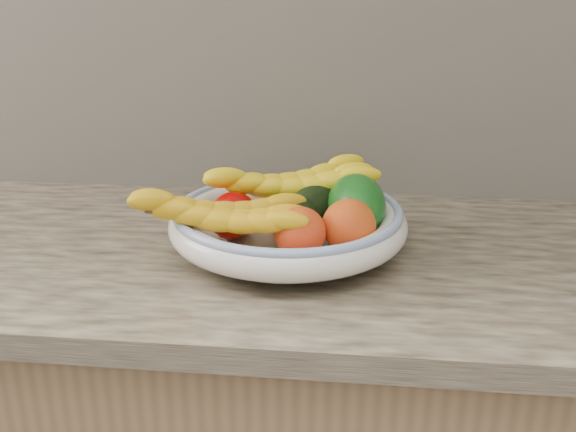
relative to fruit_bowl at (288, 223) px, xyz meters
The scene contains 13 objects.
fruit_bowl is the anchor object (origin of this frame).
clementine_back_left 0.09m from the fruit_bowl, 109.39° to the left, with size 0.05×0.05×0.05m, color orange.
clementine_back_right 0.12m from the fruit_bowl, 72.90° to the left, with size 0.05×0.05×0.05m, color #FF5605.
clementine_back_mid 0.06m from the fruit_bowl, 95.44° to the left, with size 0.05×0.05×0.04m, color #DD5204.
tomato_left 0.09m from the fruit_bowl, behind, with size 0.07×0.07×0.07m, color #A70002.
tomato_near_left 0.10m from the fruit_bowl, 158.05° to the right, with size 0.07×0.07×0.06m, color #B01107.
avocado_center 0.02m from the fruit_bowl, 51.27° to the right, with size 0.07×0.10×0.07m, color black.
avocado_right 0.06m from the fruit_bowl, 41.80° to the left, with size 0.08×0.11×0.08m, color black.
green_mango 0.11m from the fruit_bowl, ahead, with size 0.09×0.14×0.10m, color #0E4B10.
peach_front 0.09m from the fruit_bowl, 72.30° to the right, with size 0.08×0.08×0.08m, color orange.
peach_right 0.12m from the fruit_bowl, 28.33° to the right, with size 0.08×0.08×0.08m, color orange.
banana_bunch_back 0.08m from the fruit_bowl, 92.71° to the left, with size 0.31×0.11×0.09m, color yellow, non-canonical shape.
banana_bunch_front 0.13m from the fruit_bowl, 139.12° to the right, with size 0.29×0.11×0.08m, color gold, non-canonical shape.
Camera 1 is at (0.11, 0.68, 1.32)m, focal length 40.00 mm.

